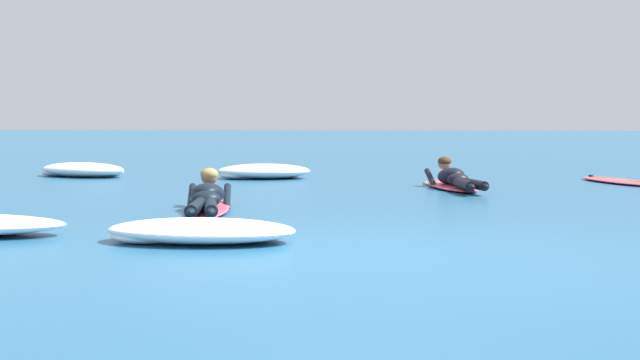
{
  "coord_description": "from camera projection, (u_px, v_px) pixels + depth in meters",
  "views": [
    {
      "loc": [
        0.06,
        -7.3,
        1.12
      ],
      "look_at": [
        -0.95,
        5.41,
        0.23
      ],
      "focal_mm": 50.73,
      "sensor_mm": 36.0,
      "label": 1
    }
  ],
  "objects": [
    {
      "name": "ground_plane",
      "position": [
        388.0,
        176.0,
        17.28
      ],
      "size": [
        120.0,
        120.0,
        0.0
      ],
      "primitive_type": "plane",
      "color": "#235B84"
    },
    {
      "name": "whitewater_mid_left",
      "position": [
        83.0,
        170.0,
        17.03
      ],
      "size": [
        2.07,
        1.64,
        0.27
      ],
      "color": "white",
      "rests_on": "ground"
    },
    {
      "name": "surfer_far",
      "position": [
        454.0,
        180.0,
        14.04
      ],
      "size": [
        0.97,
        2.51,
        0.54
      ],
      "color": "#E54C66",
      "rests_on": "ground"
    },
    {
      "name": "whitewater_far_band",
      "position": [
        264.0,
        172.0,
        16.54
      ],
      "size": [
        1.81,
        1.32,
        0.27
      ],
      "color": "white",
      "rests_on": "ground"
    },
    {
      "name": "whitewater_front",
      "position": [
        202.0,
        231.0,
        8.09
      ],
      "size": [
        1.74,
        0.96,
        0.22
      ],
      "color": "white",
      "rests_on": "ground"
    },
    {
      "name": "surfer_near",
      "position": [
        207.0,
        200.0,
        10.71
      ],
      "size": [
        0.89,
        2.79,
        0.54
      ],
      "color": "#E54C66",
      "rests_on": "ground"
    },
    {
      "name": "drifting_surfboard",
      "position": [
        618.0,
        181.0,
        15.39
      ],
      "size": [
        1.21,
        2.2,
        0.16
      ],
      "color": "#E54C66",
      "rests_on": "ground"
    }
  ]
}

